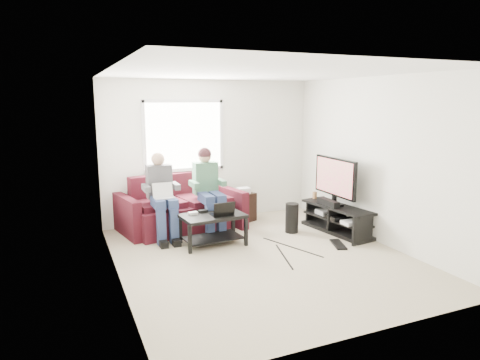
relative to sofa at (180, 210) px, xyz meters
name	(u,v)px	position (x,y,z in m)	size (l,w,h in m)	color
floor	(262,257)	(0.71, -1.82, -0.34)	(4.50, 4.50, 0.00)	tan
ceiling	(264,72)	(0.71, -1.82, 2.26)	(4.50, 4.50, 0.00)	white
wall_back	(210,151)	(0.71, 0.43, 0.96)	(4.50, 4.50, 0.00)	white
wall_front	(372,204)	(0.71, -4.07, 0.96)	(4.50, 4.50, 0.00)	white
wall_left	(115,179)	(-1.29, -1.82, 0.96)	(4.50, 4.50, 0.00)	white
wall_right	(378,161)	(2.71, -1.82, 0.96)	(4.50, 4.50, 0.00)	white
window	(184,136)	(0.21, 0.41, 1.26)	(1.48, 0.04, 1.28)	white
sofa	(180,210)	(0.00, 0.00, 0.00)	(2.18, 1.26, 0.94)	#451116
person_left	(162,192)	(-0.40, -0.37, 0.43)	(0.40, 0.71, 1.39)	navy
person_right	(208,184)	(0.40, -0.35, 0.49)	(0.40, 0.71, 1.44)	navy
laptop_silver	(164,194)	(-0.40, -0.53, 0.42)	(0.32, 0.22, 0.24)	silver
coffee_table	(213,222)	(0.25, -1.00, 0.01)	(1.01, 0.67, 0.48)	black
laptop_black	(222,207)	(0.37, -1.08, 0.26)	(0.34, 0.24, 0.24)	black
controller_a	(193,213)	(-0.03, -0.88, 0.16)	(0.14, 0.09, 0.04)	silver
controller_b	(203,211)	(0.15, -0.82, 0.16)	(0.14, 0.09, 0.04)	black
controller_c	(227,209)	(0.55, -0.85, 0.16)	(0.14, 0.09, 0.04)	gray
tv_stand	(337,220)	(2.41, -1.24, -0.13)	(0.61, 1.45, 0.46)	black
tv	(335,178)	(2.41, -1.14, 0.58)	(0.12, 1.10, 0.81)	black
soundbar	(328,202)	(2.29, -1.14, 0.17)	(0.12, 0.50, 0.10)	black
drink_cup	(315,195)	(2.36, -0.61, 0.18)	(0.08, 0.08, 0.12)	#9D6F43
console_white	(352,222)	(2.41, -1.64, -0.06)	(0.30, 0.22, 0.06)	silver
console_grey	(327,212)	(2.41, -0.94, -0.05)	(0.34, 0.26, 0.08)	gray
console_black	(339,217)	(2.41, -1.29, -0.06)	(0.38, 0.30, 0.07)	black
subwoofer	(292,218)	(1.70, -0.95, -0.09)	(0.22, 0.22, 0.51)	black
keyboard_floor	(338,244)	(2.03, -1.82, -0.33)	(0.16, 0.47, 0.03)	black
end_table	(244,206)	(1.23, 0.04, -0.06)	(0.36, 0.36, 0.63)	black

